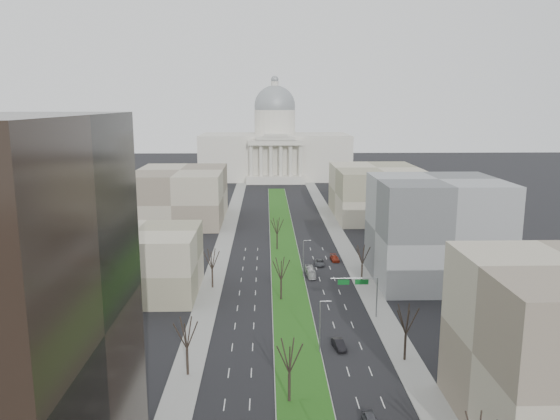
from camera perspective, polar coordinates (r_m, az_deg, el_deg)
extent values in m
plane|color=black|center=(154.91, 0.43, -4.17)|extent=(600.00, 600.00, 0.00)
cube|color=#999993|center=(153.93, 0.45, -4.24)|extent=(8.00, 222.00, 0.15)
cube|color=#1B4B14|center=(153.90, 0.45, -4.20)|extent=(7.70, 221.70, 0.06)
cube|color=gray|center=(131.45, -6.90, -7.04)|extent=(5.00, 330.00, 0.15)
cube|color=gray|center=(132.81, 8.43, -6.89)|extent=(5.00, 330.00, 0.15)
cube|color=beige|center=(300.74, -0.54, 5.65)|extent=(80.00, 40.00, 24.00)
cube|color=beige|center=(279.08, -0.45, 3.15)|extent=(30.00, 6.00, 4.00)
cube|color=beige|center=(277.06, -0.46, 7.05)|extent=(28.00, 5.00, 2.50)
cube|color=beige|center=(276.92, -0.46, 7.46)|extent=(20.00, 5.00, 1.80)
cube|color=beige|center=(276.83, -0.46, 7.79)|extent=(12.00, 5.00, 1.60)
cylinder|color=beige|center=(299.54, -0.54, 9.08)|extent=(22.00, 22.00, 14.00)
sphere|color=gray|center=(299.34, -0.55, 10.81)|extent=(22.00, 22.00, 22.00)
cylinder|color=beige|center=(299.47, -0.55, 12.91)|extent=(4.00, 4.00, 4.00)
sphere|color=gray|center=(299.57, -0.55, 13.48)|extent=(4.00, 4.00, 4.00)
cylinder|color=beige|center=(277.91, -3.04, 5.18)|extent=(2.00, 2.00, 16.00)
cylinder|color=beige|center=(277.82, -2.01, 5.19)|extent=(2.00, 2.00, 16.00)
cylinder|color=beige|center=(277.82, -0.97, 5.19)|extent=(2.00, 2.00, 16.00)
cylinder|color=beige|center=(277.92, 0.06, 5.20)|extent=(2.00, 2.00, 16.00)
cylinder|color=beige|center=(278.10, 1.10, 5.20)|extent=(2.00, 2.00, 16.00)
cylinder|color=beige|center=(278.37, 2.13, 5.20)|extent=(2.00, 2.00, 16.00)
cube|color=gray|center=(122.46, -14.68, -5.32)|extent=(26.00, 22.00, 14.00)
cube|color=slate|center=(130.71, 15.95, -2.08)|extent=(28.00, 26.00, 24.00)
cube|color=gray|center=(194.29, -10.35, 1.52)|extent=(30.00, 40.00, 18.00)
cube|color=gray|center=(200.96, 10.02, 1.85)|extent=(30.00, 40.00, 18.00)
cylinder|color=black|center=(87.35, -9.65, -15.40)|extent=(0.40, 0.40, 4.32)
cylinder|color=black|center=(124.17, -7.08, -7.16)|extent=(0.40, 0.40, 4.22)
cylinder|color=black|center=(92.81, 12.93, -13.84)|extent=(0.40, 0.40, 4.42)
cylinder|color=black|center=(129.35, 8.55, -6.49)|extent=(0.40, 0.40, 4.03)
cylinder|color=black|center=(79.51, 0.98, -18.07)|extent=(0.40, 0.40, 4.32)
cylinder|color=black|center=(116.04, 0.11, -8.38)|extent=(0.40, 0.40, 4.32)
cylinder|color=black|center=(154.30, -0.31, -3.40)|extent=(0.40, 0.40, 4.32)
cylinder|color=gray|center=(92.29, 4.19, -12.16)|extent=(0.20, 0.20, 9.00)
cylinder|color=gray|center=(90.66, 4.81, -9.47)|extent=(1.80, 0.12, 0.12)
cylinder|color=gray|center=(129.85, 2.45, -5.16)|extent=(0.20, 0.20, 9.00)
cylinder|color=gray|center=(128.69, 2.87, -3.19)|extent=(1.80, 0.12, 0.12)
cylinder|color=gray|center=(108.10, 10.08, -9.02)|extent=(0.24, 0.24, 8.00)
cylinder|color=gray|center=(105.98, 7.75, -7.07)|extent=(9.00, 0.18, 0.18)
cube|color=#0C591E|center=(106.56, 8.54, -7.45)|extent=(2.60, 0.08, 1.00)
cube|color=#0C591E|center=(106.01, 6.66, -7.49)|extent=(2.20, 0.08, 1.00)
imported|color=black|center=(95.64, 6.18, -13.78)|extent=(2.34, 4.76, 1.50)
imported|color=maroon|center=(144.74, 5.74, -5.04)|extent=(2.27, 4.95, 1.40)
imported|color=#45464C|center=(140.62, 4.17, -5.50)|extent=(2.73, 5.22, 1.40)
imported|color=silver|center=(131.85, 3.20, -6.49)|extent=(2.11, 7.45, 2.05)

